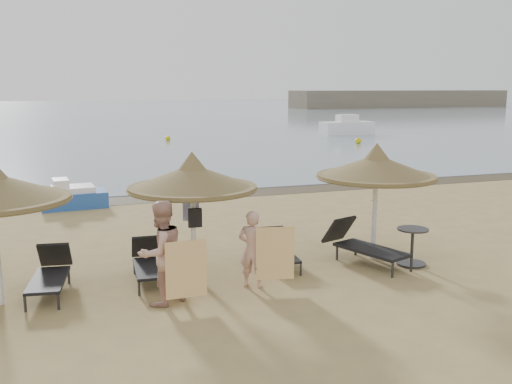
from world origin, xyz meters
TOP-DOWN VIEW (x-y plane):
  - ground at (0.00, 0.00)m, footprint 160.00×160.00m
  - sea at (0.00, 80.00)m, footprint 200.00×140.00m
  - wet_sand_strip at (0.00, 9.40)m, footprint 200.00×1.60m
  - palapa_center at (-0.48, 1.17)m, footprint 2.47×2.47m
  - palapa_right at (3.42, 1.11)m, footprint 2.51×2.51m
  - lounger_far_left at (-3.09, 1.24)m, footprint 0.82×1.80m
  - lounger_near_left at (-1.32, 1.37)m, footprint 0.64×1.68m
  - lounger_near_right at (1.33, 1.45)m, footprint 0.64×1.62m
  - lounger_far_right at (3.06, 0.98)m, footprint 1.26×2.05m
  - side_table at (3.96, 0.48)m, footprint 0.64×0.64m
  - person_left at (-1.29, 0.00)m, footprint 1.13×0.99m
  - person_right at (0.41, 0.28)m, footprint 0.92×0.82m
  - towel_left at (-0.94, -0.35)m, footprint 0.70×0.04m
  - towel_right at (0.76, 0.03)m, footprint 0.69×0.16m
  - bag_patterned at (-0.48, 1.35)m, footprint 0.32×0.20m
  - bag_dark at (-0.48, 1.01)m, footprint 0.25×0.08m
  - pedal_boat at (-2.55, 8.75)m, footprint 2.01×1.29m
  - buoy_mid at (4.10, 29.49)m, footprint 0.35×0.35m
  - buoy_right at (15.36, 23.41)m, footprint 0.41×0.41m

SIDE VIEW (x-z plane):
  - ground at x=0.00m, z-range 0.00..0.00m
  - wet_sand_strip at x=0.00m, z-range 0.00..0.01m
  - sea at x=0.00m, z-range 0.00..0.03m
  - buoy_mid at x=4.10m, z-range 0.00..0.35m
  - buoy_right at x=15.36m, z-range 0.00..0.41m
  - lounger_near_right at x=1.33m, z-range -0.04..0.67m
  - lounger_near_left at x=-1.32m, z-range -0.04..0.70m
  - pedal_boat at x=-2.55m, z-range -0.12..0.78m
  - lounger_far_left at x=-3.09m, z-range -0.04..0.74m
  - side_table at x=3.96m, z-range -0.02..0.75m
  - lounger_far_right at x=3.06m, z-range -0.04..0.83m
  - towel_left at x=-0.94m, z-range 0.19..1.16m
  - towel_right at x=0.76m, z-range 0.19..1.17m
  - person_right at x=0.41m, z-range 0.00..1.67m
  - person_left at x=-1.29m, z-range 0.00..2.07m
  - bag_dark at x=-0.48m, z-range 1.03..1.39m
  - bag_patterned at x=-0.48m, z-range 1.09..1.48m
  - palapa_center at x=-0.48m, z-range 0.72..3.17m
  - palapa_right at x=3.42m, z-range 0.74..3.23m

